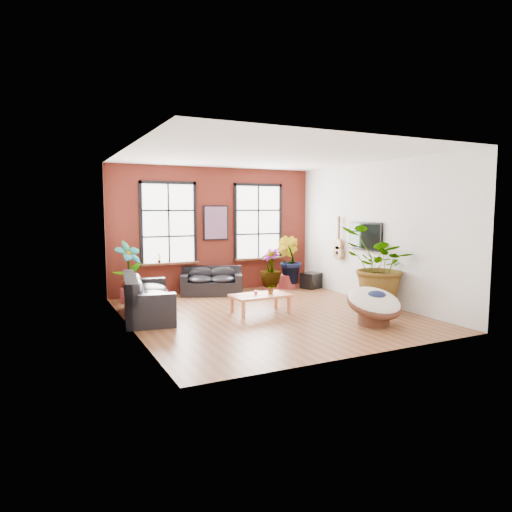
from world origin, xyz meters
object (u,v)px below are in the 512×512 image
(sofa_back, at_px, (212,282))
(coffee_table, at_px, (260,297))
(sofa_left, at_px, (145,298))
(papasan_chair, at_px, (374,304))

(sofa_back, relative_size, coffee_table, 1.38)
(sofa_left, xyz_separation_m, coffee_table, (2.44, -0.75, -0.04))
(sofa_left, height_order, papasan_chair, sofa_left)
(sofa_back, relative_size, papasan_chair, 1.54)
(sofa_back, bearing_deg, papasan_chair, -46.92)
(sofa_back, xyz_separation_m, papasan_chair, (1.79, -4.56, 0.08))
(sofa_back, height_order, coffee_table, sofa_back)
(coffee_table, relative_size, papasan_chair, 1.11)
(coffee_table, xyz_separation_m, papasan_chair, (1.59, -1.98, 0.06))
(sofa_left, relative_size, papasan_chair, 2.05)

